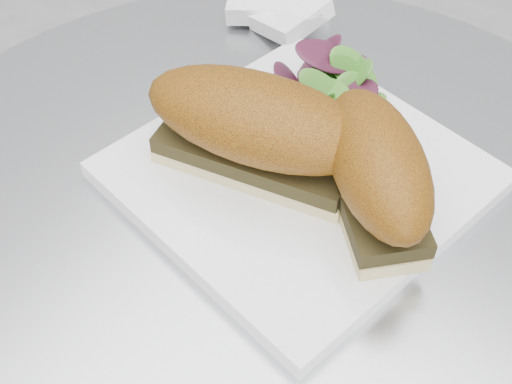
% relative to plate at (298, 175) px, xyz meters
% --- Properties ---
extents(table, '(0.70, 0.70, 0.73)m').
position_rel_plate_xyz_m(table, '(0.01, -0.06, -0.25)').
color(table, '#A4A7AB').
rests_on(table, ground).
extents(plate, '(0.30, 0.30, 0.02)m').
position_rel_plate_xyz_m(plate, '(0.00, 0.00, 0.00)').
color(plate, white).
rests_on(plate, table).
extents(sandwich_left, '(0.20, 0.12, 0.08)m').
position_rel_plate_xyz_m(sandwich_left, '(-0.03, -0.02, 0.05)').
color(sandwich_left, beige).
rests_on(sandwich_left, plate).
extents(sandwich_right, '(0.15, 0.15, 0.08)m').
position_rel_plate_xyz_m(sandwich_right, '(0.07, -0.00, 0.05)').
color(sandwich_right, beige).
rests_on(sandwich_right, plate).
extents(salad, '(0.12, 0.12, 0.05)m').
position_rel_plate_xyz_m(salad, '(-0.02, 0.07, 0.03)').
color(salad, '#5F9B33').
rests_on(salad, plate).
extents(napkin, '(0.13, 0.13, 0.02)m').
position_rel_plate_xyz_m(napkin, '(-0.14, 0.18, 0.00)').
color(napkin, white).
rests_on(napkin, table).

